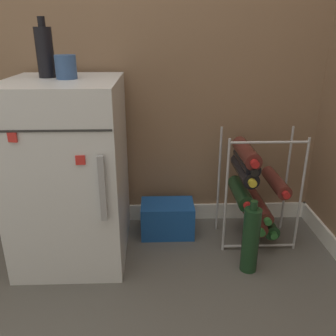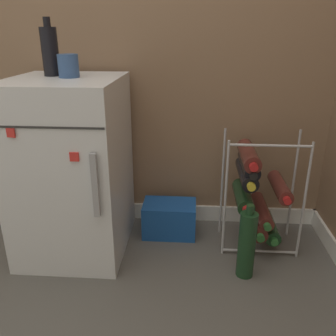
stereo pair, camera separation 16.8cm
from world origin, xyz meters
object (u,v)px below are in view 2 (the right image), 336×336
(fridge_top_cup, at_px, (68,66))
(fridge_top_bottle, at_px, (50,51))
(wine_rack, at_px, (256,192))
(soda_box, at_px, (169,218))
(mini_fridge, at_px, (73,168))
(loose_bottle_floor, at_px, (247,244))

(fridge_top_cup, relative_size, fridge_top_bottle, 0.40)
(wine_rack, relative_size, fridge_top_bottle, 2.37)
(wine_rack, bearing_deg, soda_box, 170.47)
(soda_box, relative_size, fridge_top_cup, 2.85)
(wine_rack, relative_size, soda_box, 2.09)
(wine_rack, bearing_deg, fridge_top_cup, -176.67)
(mini_fridge, bearing_deg, wine_rack, 4.13)
(fridge_top_cup, bearing_deg, loose_bottle_floor, -14.51)
(mini_fridge, relative_size, wine_rack, 1.44)
(soda_box, height_order, fridge_top_cup, fridge_top_cup)
(soda_box, height_order, loose_bottle_floor, loose_bottle_floor)
(mini_fridge, bearing_deg, loose_bottle_floor, -13.19)
(fridge_top_cup, xyz_separation_m, fridge_top_bottle, (-0.09, 0.05, 0.06))
(soda_box, bearing_deg, fridge_top_bottle, -172.59)
(mini_fridge, height_order, fridge_top_cup, fridge_top_cup)
(mini_fridge, bearing_deg, fridge_top_cup, 29.98)
(mini_fridge, xyz_separation_m, fridge_top_bottle, (-0.07, 0.07, 0.52))
(wine_rack, height_order, loose_bottle_floor, wine_rack)
(mini_fridge, distance_m, fridge_top_bottle, 0.53)
(mini_fridge, relative_size, fridge_top_bottle, 3.41)
(wine_rack, bearing_deg, loose_bottle_floor, -104.59)
(wine_rack, distance_m, fridge_top_bottle, 1.15)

